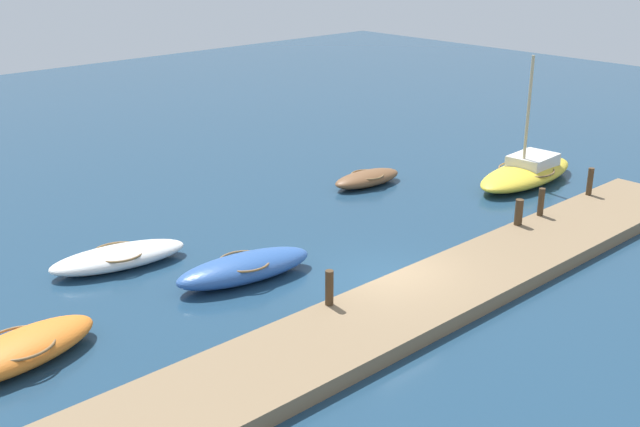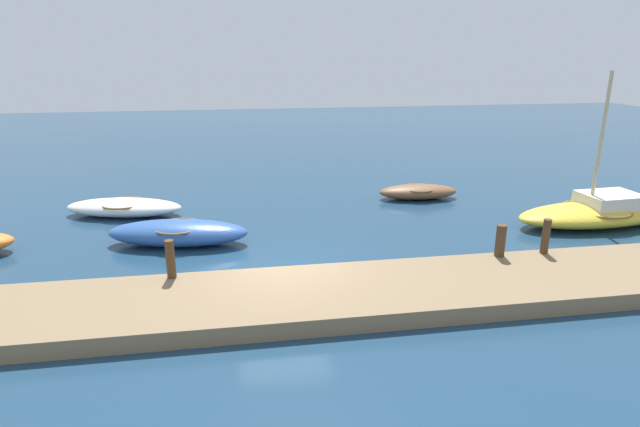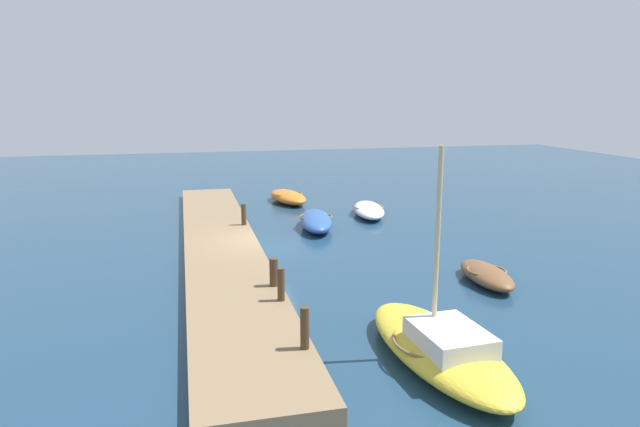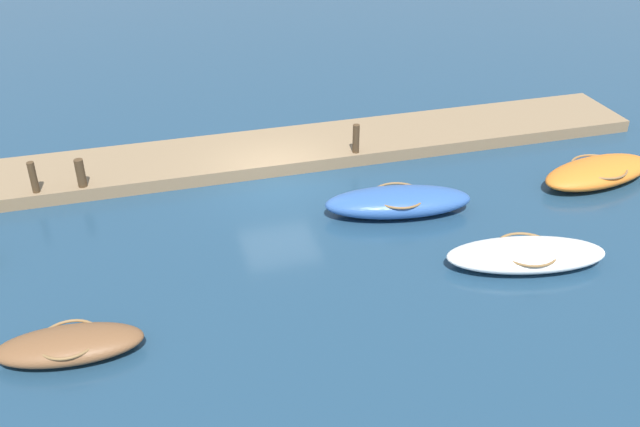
# 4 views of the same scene
# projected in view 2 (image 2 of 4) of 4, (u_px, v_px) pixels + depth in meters

# --- Properties ---
(ground_plane) EXTENTS (84.00, 84.00, 0.00)m
(ground_plane) POSITION_uv_depth(u_px,v_px,m) (282.00, 277.00, 14.19)
(ground_plane) COLOR navy
(dock_platform) EXTENTS (26.75, 2.99, 0.42)m
(dock_platform) POSITION_uv_depth(u_px,v_px,m) (289.00, 299.00, 12.46)
(dock_platform) COLOR #846B4C
(dock_platform) RESTS_ON ground_plane
(sailboat_yellow) EXTENTS (6.06, 2.56, 5.24)m
(sailboat_yellow) POSITION_uv_depth(u_px,v_px,m) (598.00, 212.00, 18.30)
(sailboat_yellow) COLOR gold
(sailboat_yellow) RESTS_ON ground_plane
(rowboat_brown) EXTENTS (3.30, 1.52, 0.59)m
(rowboat_brown) POSITION_uv_depth(u_px,v_px,m) (418.00, 192.00, 21.48)
(rowboat_brown) COLOR brown
(rowboat_brown) RESTS_ON ground_plane
(rowboat_white) EXTENTS (4.48, 2.37, 0.62)m
(rowboat_white) POSITION_uv_depth(u_px,v_px,m) (124.00, 207.00, 19.31)
(rowboat_white) COLOR white
(rowboat_white) RESTS_ON ground_plane
(rowboat_blue) EXTENTS (4.55, 2.20, 0.78)m
(rowboat_blue) POSITION_uv_depth(u_px,v_px,m) (178.00, 233.00, 16.40)
(rowboat_blue) COLOR #2D569E
(rowboat_blue) RESTS_ON ground_plane
(mooring_post_west) EXTENTS (0.23, 0.23, 0.99)m
(mooring_post_west) POSITION_uv_depth(u_px,v_px,m) (170.00, 259.00, 12.98)
(mooring_post_west) COLOR #47331E
(mooring_post_west) RESTS_ON dock_platform
(mooring_post_mid_west) EXTENTS (0.27, 0.27, 0.90)m
(mooring_post_mid_west) POSITION_uv_depth(u_px,v_px,m) (501.00, 241.00, 14.36)
(mooring_post_mid_west) COLOR #47331E
(mooring_post_mid_west) RESTS_ON dock_platform
(mooring_post_mid_east) EXTENTS (0.21, 0.21, 0.99)m
(mooring_post_mid_east) POSITION_uv_depth(u_px,v_px,m) (546.00, 236.00, 14.56)
(mooring_post_mid_east) COLOR #47331E
(mooring_post_mid_east) RESTS_ON dock_platform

